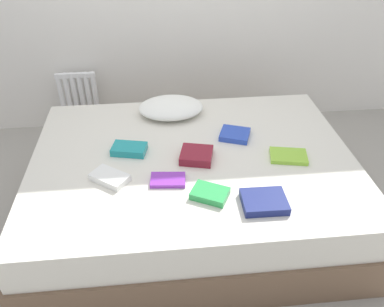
{
  "coord_description": "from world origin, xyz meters",
  "views": [
    {
      "loc": [
        -0.21,
        -1.94,
        1.9
      ],
      "look_at": [
        0.0,
        0.05,
        0.48
      ],
      "focal_mm": 36.73,
      "sensor_mm": 36.0,
      "label": 1
    }
  ],
  "objects_px": {
    "textbook_blue": "(235,134)",
    "textbook_maroon": "(196,155)",
    "textbook_teal": "(129,149)",
    "textbook_green": "(210,194)",
    "radiator": "(79,98)",
    "pillow": "(171,107)",
    "textbook_lime": "(288,156)",
    "textbook_purple": "(168,180)",
    "textbook_white": "(110,177)",
    "textbook_navy": "(264,202)",
    "bed": "(193,187)"
  },
  "relations": [
    {
      "from": "textbook_green",
      "to": "textbook_navy",
      "type": "relative_size",
      "value": 0.82
    },
    {
      "from": "bed",
      "to": "pillow",
      "type": "height_order",
      "value": "pillow"
    },
    {
      "from": "textbook_blue",
      "to": "textbook_purple",
      "type": "bearing_deg",
      "value": -117.08
    },
    {
      "from": "textbook_white",
      "to": "textbook_purple",
      "type": "height_order",
      "value": "textbook_white"
    },
    {
      "from": "textbook_green",
      "to": "textbook_blue",
      "type": "bearing_deg",
      "value": 94.15
    },
    {
      "from": "pillow",
      "to": "textbook_maroon",
      "type": "bearing_deg",
      "value": -78.0
    },
    {
      "from": "textbook_green",
      "to": "bed",
      "type": "bearing_deg",
      "value": 125.17
    },
    {
      "from": "textbook_navy",
      "to": "bed",
      "type": "bearing_deg",
      "value": 124.99
    },
    {
      "from": "radiator",
      "to": "textbook_lime",
      "type": "distance_m",
      "value": 1.94
    },
    {
      "from": "textbook_teal",
      "to": "textbook_green",
      "type": "relative_size",
      "value": 1.1
    },
    {
      "from": "radiator",
      "to": "textbook_purple",
      "type": "relative_size",
      "value": 2.36
    },
    {
      "from": "textbook_white",
      "to": "textbook_purple",
      "type": "relative_size",
      "value": 1.08
    },
    {
      "from": "pillow",
      "to": "textbook_white",
      "type": "height_order",
      "value": "pillow"
    },
    {
      "from": "bed",
      "to": "radiator",
      "type": "height_order",
      "value": "radiator"
    },
    {
      "from": "bed",
      "to": "pillow",
      "type": "relative_size",
      "value": 4.39
    },
    {
      "from": "textbook_lime",
      "to": "textbook_navy",
      "type": "height_order",
      "value": "textbook_navy"
    },
    {
      "from": "radiator",
      "to": "textbook_blue",
      "type": "relative_size",
      "value": 2.48
    },
    {
      "from": "textbook_white",
      "to": "textbook_green",
      "type": "xyz_separation_m",
      "value": [
        0.54,
        -0.19,
        0.0
      ]
    },
    {
      "from": "textbook_white",
      "to": "textbook_green",
      "type": "height_order",
      "value": "same"
    },
    {
      "from": "radiator",
      "to": "pillow",
      "type": "bearing_deg",
      "value": -41.29
    },
    {
      "from": "bed",
      "to": "textbook_navy",
      "type": "distance_m",
      "value": 0.64
    },
    {
      "from": "textbook_teal",
      "to": "textbook_blue",
      "type": "bearing_deg",
      "value": 21.58
    },
    {
      "from": "textbook_teal",
      "to": "textbook_blue",
      "type": "xyz_separation_m",
      "value": [
        0.68,
        0.1,
        -0.0
      ]
    },
    {
      "from": "textbook_purple",
      "to": "textbook_green",
      "type": "distance_m",
      "value": 0.26
    },
    {
      "from": "radiator",
      "to": "textbook_white",
      "type": "height_order",
      "value": "radiator"
    },
    {
      "from": "textbook_blue",
      "to": "textbook_maroon",
      "type": "xyz_separation_m",
      "value": [
        -0.28,
        -0.22,
        0.01
      ]
    },
    {
      "from": "textbook_purple",
      "to": "textbook_green",
      "type": "relative_size",
      "value": 1.03
    },
    {
      "from": "textbook_purple",
      "to": "textbook_green",
      "type": "bearing_deg",
      "value": -28.74
    },
    {
      "from": "textbook_purple",
      "to": "textbook_maroon",
      "type": "distance_m",
      "value": 0.27
    },
    {
      "from": "bed",
      "to": "textbook_white",
      "type": "relative_size",
      "value": 9.57
    },
    {
      "from": "bed",
      "to": "textbook_lime",
      "type": "xyz_separation_m",
      "value": [
        0.57,
        -0.08,
        0.27
      ]
    },
    {
      "from": "radiator",
      "to": "textbook_teal",
      "type": "relative_size",
      "value": 2.21
    },
    {
      "from": "pillow",
      "to": "textbook_navy",
      "type": "xyz_separation_m",
      "value": [
        0.42,
        -1.0,
        -0.03
      ]
    },
    {
      "from": "pillow",
      "to": "textbook_blue",
      "type": "relative_size",
      "value": 2.47
    },
    {
      "from": "radiator",
      "to": "textbook_maroon",
      "type": "relative_size",
      "value": 2.43
    },
    {
      "from": "textbook_maroon",
      "to": "textbook_blue",
      "type": "bearing_deg",
      "value": 51.66
    },
    {
      "from": "textbook_white",
      "to": "textbook_green",
      "type": "distance_m",
      "value": 0.57
    },
    {
      "from": "bed",
      "to": "textbook_lime",
      "type": "bearing_deg",
      "value": -8.24
    },
    {
      "from": "textbook_green",
      "to": "textbook_maroon",
      "type": "bearing_deg",
      "value": 122.99
    },
    {
      "from": "bed",
      "to": "textbook_maroon",
      "type": "bearing_deg",
      "value": -62.97
    },
    {
      "from": "textbook_blue",
      "to": "textbook_navy",
      "type": "height_order",
      "value": "textbook_navy"
    },
    {
      "from": "radiator",
      "to": "pillow",
      "type": "height_order",
      "value": "pillow"
    },
    {
      "from": "textbook_white",
      "to": "textbook_teal",
      "type": "xyz_separation_m",
      "value": [
        0.1,
        0.27,
        0.0
      ]
    },
    {
      "from": "textbook_white",
      "to": "textbook_teal",
      "type": "distance_m",
      "value": 0.28
    },
    {
      "from": "textbook_teal",
      "to": "textbook_blue",
      "type": "relative_size",
      "value": 1.12
    },
    {
      "from": "bed",
      "to": "textbook_teal",
      "type": "relative_size",
      "value": 9.65
    },
    {
      "from": "textbook_lime",
      "to": "textbook_maroon",
      "type": "height_order",
      "value": "textbook_maroon"
    },
    {
      "from": "radiator",
      "to": "textbook_white",
      "type": "xyz_separation_m",
      "value": [
        0.38,
        -1.39,
        0.19
      ]
    },
    {
      "from": "textbook_navy",
      "to": "pillow",
      "type": "bearing_deg",
      "value": 113.88
    },
    {
      "from": "textbook_blue",
      "to": "textbook_maroon",
      "type": "bearing_deg",
      "value": -121.21
    }
  ]
}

